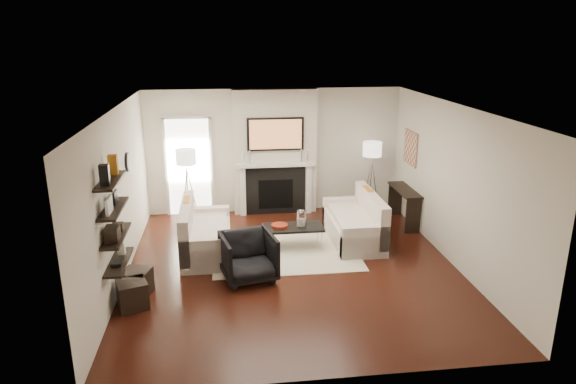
{
  "coord_description": "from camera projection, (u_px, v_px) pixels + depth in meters",
  "views": [
    {
      "loc": [
        -1.07,
        -7.9,
        3.79
      ],
      "look_at": [
        0.0,
        0.6,
        1.15
      ],
      "focal_mm": 32.0,
      "sensor_mm": 36.0,
      "label": 1
    }
  ],
  "objects": [
    {
      "name": "lamp_left_post",
      "position": [
        188.0,
        197.0,
        10.47
      ],
      "size": [
        0.02,
        0.02,
        1.2
      ],
      "primitive_type": "cylinder",
      "color": "silver",
      "rests_on": "floor"
    },
    {
      "name": "console_top",
      "position": [
        405.0,
        190.0,
        10.53
      ],
      "size": [
        0.35,
        1.2,
        0.04
      ],
      "primitive_type": "cube",
      "color": "black",
      "rests_on": "floor"
    },
    {
      "name": "hallway_panel",
      "position": [
        189.0,
        167.0,
        11.03
      ],
      "size": [
        0.9,
        0.02,
        2.1
      ],
      "primitive_type": "cube",
      "color": "white",
      "rests_on": "floor"
    },
    {
      "name": "pillow_left_orange",
      "position": [
        187.0,
        210.0,
        9.33
      ],
      "size": [
        0.1,
        0.42,
        0.42
      ],
      "primitive_type": "cube",
      "color": "#BB7017",
      "rests_on": "loveseat_left_cushion"
    },
    {
      "name": "room_envelope",
      "position": [
        293.0,
        191.0,
        8.34
      ],
      "size": [
        6.0,
        6.0,
        6.0
      ],
      "color": "#34130B",
      "rests_on": "ground"
    },
    {
      "name": "coffee_leg_ne",
      "position": [
        322.0,
        241.0,
        9.32
      ],
      "size": [
        0.02,
        0.02,
        0.38
      ],
      "primitive_type": "cylinder",
      "color": "silver",
      "rests_on": "floor"
    },
    {
      "name": "candlestick_r_short",
      "position": [
        307.0,
        157.0,
        11.0
      ],
      "size": [
        0.04,
        0.04,
        0.24
      ],
      "primitive_type": "cylinder",
      "color": "silver",
      "rests_on": "mantel_shelf"
    },
    {
      "name": "loveseat_left_cushion",
      "position": [
        209.0,
        228.0,
        9.17
      ],
      "size": [
        0.63,
        1.44,
        0.1
      ],
      "primitive_type": "cube",
      "color": "silver",
      "rests_on": "loveseat_left_base"
    },
    {
      "name": "wall_art",
      "position": [
        411.0,
        148.0,
        10.55
      ],
      "size": [
        0.03,
        0.7,
        0.7
      ],
      "primitive_type": "cube",
      "color": "#B07958",
      "rests_on": "wall_right"
    },
    {
      "name": "door_trim_l",
      "position": [
        166.0,
        168.0,
        10.96
      ],
      "size": [
        0.06,
        0.06,
        2.16
      ],
      "primitive_type": "cube",
      "color": "white",
      "rests_on": "floor"
    },
    {
      "name": "console_leg_s",
      "position": [
        395.0,
        199.0,
        11.16
      ],
      "size": [
        0.3,
        0.04,
        0.71
      ],
      "primitive_type": "cube",
      "color": "black",
      "rests_on": "floor"
    },
    {
      "name": "lamp_left_shade",
      "position": [
        186.0,
        157.0,
        10.22
      ],
      "size": [
        0.4,
        0.4,
        0.3
      ],
      "primitive_type": "cylinder",
      "color": "white",
      "rests_on": "lamp_left_post"
    },
    {
      "name": "shelf_upper",
      "position": [
        113.0,
        209.0,
        7.03
      ],
      "size": [
        0.25,
        1.0,
        0.04
      ],
      "primitive_type": "cube",
      "color": "black",
      "rests_on": "wall_left"
    },
    {
      "name": "decor_box_small",
      "position": [
        118.0,
        227.0,
        7.27
      ],
      "size": [
        0.15,
        0.12,
        0.12
      ],
      "primitive_type": "cube",
      "color": "black",
      "rests_on": "shelf_lower"
    },
    {
      "name": "loveseat_right_arm_s",
      "position": [
        344.0,
        212.0,
        10.54
      ],
      "size": [
        0.85,
        0.18,
        0.6
      ],
      "primitive_type": "cube",
      "color": "silver",
      "rests_on": "floor"
    },
    {
      "name": "pillow_right_orange",
      "position": [
        367.0,
        199.0,
        9.97
      ],
      "size": [
        0.1,
        0.42,
        0.42
      ],
      "primitive_type": "cube",
      "color": "#BB7017",
      "rests_on": "loveseat_right_cushion"
    },
    {
      "name": "candlestick_l_tall",
      "position": [
        250.0,
        157.0,
        10.85
      ],
      "size": [
        0.04,
        0.04,
        0.3
      ],
      "primitive_type": "cylinder",
      "color": "silver",
      "rests_on": "mantel_shelf"
    },
    {
      "name": "rug",
      "position": [
        285.0,
        251.0,
        9.35
      ],
      "size": [
        2.6,
        2.0,
        0.01
      ],
      "primitive_type": "cube",
      "color": "beige",
      "rests_on": "floor"
    },
    {
      "name": "coffee_leg_sw",
      "position": [
        265.0,
        235.0,
        9.62
      ],
      "size": [
        0.02,
        0.02,
        0.38
      ],
      "primitive_type": "cylinder",
      "color": "silver",
      "rests_on": "floor"
    },
    {
      "name": "lamp_left_leg_c",
      "position": [
        185.0,
        199.0,
        10.37
      ],
      "size": [
        0.14,
        0.22,
        1.23
      ],
      "primitive_type": "cylinder",
      "rotation": [
        0.18,
        0.0,
        2.62
      ],
      "color": "silver",
      "rests_on": "floor"
    },
    {
      "name": "decor_magfile_a",
      "position": [
        105.0,
        175.0,
        6.6
      ],
      "size": [
        0.12,
        0.1,
        0.28
      ],
      "primitive_type": "cube",
      "color": "black",
      "rests_on": "shelf_top"
    },
    {
      "name": "loveseat_right_cushion",
      "position": [
        351.0,
        217.0,
        9.71
      ],
      "size": [
        0.63,
        1.44,
        0.1
      ],
      "primitive_type": "cube",
      "color": "silver",
      "rests_on": "loveseat_right_base"
    },
    {
      "name": "ottoman_near",
      "position": [
        136.0,
        283.0,
        7.74
      ],
      "size": [
        0.5,
        0.5,
        0.4
      ],
      "primitive_type": "cube",
      "rotation": [
        0.0,
        0.0,
        -0.29
      ],
      "color": "black",
      "rests_on": "floor"
    },
    {
      "name": "loveseat_left_back",
      "position": [
        187.0,
        226.0,
        9.11
      ],
      "size": [
        0.18,
        1.8,
        0.8
      ],
      "primitive_type": "cube",
      "color": "silver",
      "rests_on": "floor"
    },
    {
      "name": "fireplace_surround",
      "position": [
        276.0,
        191.0,
        11.18
      ],
      "size": [
        1.3,
        0.02,
        1.04
      ],
      "primitive_type": "cube",
      "color": "black",
      "rests_on": "floor"
    },
    {
      "name": "pillow_left_charcoal",
      "position": [
        185.0,
        222.0,
        8.77
      ],
      "size": [
        0.1,
        0.4,
        0.4
      ],
      "primitive_type": "cube",
      "color": "black",
      "rests_on": "loveseat_left_cushion"
    },
    {
      "name": "lamp_left_leg_a",
      "position": [
        194.0,
        197.0,
        10.48
      ],
      "size": [
        0.25,
        0.02,
        1.23
      ],
      "primitive_type": "cylinder",
      "rotation": [
        0.18,
        0.0,
        4.71
      ],
      "color": "silver",
      "rests_on": "floor"
    },
    {
      "name": "decor_magfile_b",
      "position": [
        113.0,
        165.0,
        7.12
      ],
      "size": [
        0.12,
        0.1,
        0.28
      ],
      "primitive_type": "cube",
      "color": "#BB7017",
      "rests_on": "shelf_top"
    },
    {
      "name": "decor_box_tall",
      "position": [
        121.0,
        248.0,
        7.47
      ],
      "size": [
        0.1,
        0.1,
        0.18
      ],
      "primitive_type": "cube",
      "color": "white",
      "rests_on": "shelf_bottom"
    },
    {
      "name": "mantel_shelf",
      "position": [
        276.0,
        165.0,
        10.96
      ],
      "size": [
        1.7,
        0.18,
        0.07
      ],
      "primitive_type": "cube",
      "color": "white",
      "rests_on": "chimney_breast"
    },
    {
      "name": "candlestick_l_short",
      "position": [
        244.0,
        159.0,
        10.84
      ],
      "size": [
        0.04,
        0.04,
        0.24
      ],
      "primitive_type": "cylinder",
      "color": "silver",
      "rests_on": "mantel_shelf"
    },
    {
      "name": "decor_books",
      "position": [
        117.0,
        263.0,
        7.14
      ],
      "size": [
        0.14,
        0.2,
        0.05
      ],
      "primitive_type": "cube",
      "color": "black",
      "rests_on": "shelf_bottom"
    },
    {
      "name": "hurricane_glass",
      "position": [
        301.0,
        219.0,
        9.38
      ],
      "size": [
        0.17,
        0.17,
        0.3
      ],
      "primitive_type": "cylinder",
      "color": "white",
      "rests_on": "coffee_table"
    },
    {
      "name": "lamp_right_leg_c",
      "position": [
        369.0,
        189.0,
        11.07
      ],
      "size": [
        0.14,
        0.22,
        1.23
      ],
      "primitive_type": "cylinder",
      "rotation": [
        0.18,
        0.0,
        2.62
      ],
      "color": "silver",
      "rests_on": "floor"
    },
    {
      "name": "loveseat_left_arm_n",
      "position": [
        205.0,
        256.0,
        8.45
      ],
      "size": [
        0.85,
        0.18,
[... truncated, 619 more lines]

